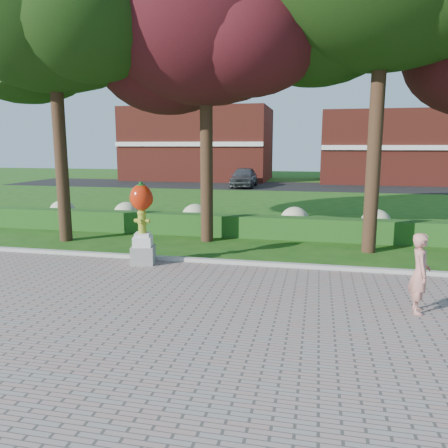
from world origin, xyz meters
name	(u,v)px	position (x,y,z in m)	size (l,w,h in m)	color
ground	(228,303)	(0.00, 0.00, 0.00)	(100.00, 100.00, 0.00)	#1B4C13
walkway	(165,408)	(0.00, -4.00, 0.02)	(40.00, 14.00, 0.04)	gray
curb	(249,264)	(0.00, 3.00, 0.07)	(40.00, 0.18, 0.15)	#ADADA5
lawn_hedge	(266,227)	(0.00, 7.00, 0.40)	(24.00, 0.70, 0.80)	#124114
hydrangea_row	(284,219)	(0.57, 8.00, 0.55)	(20.10, 1.10, 0.99)	#A8AB82
street	(295,186)	(0.00, 28.00, 0.01)	(50.00, 8.00, 0.02)	black
building_left	(199,144)	(-10.00, 34.00, 3.50)	(14.00, 8.00, 7.00)	maroon
building_right	(388,147)	(8.00, 34.00, 3.20)	(12.00, 8.00, 6.40)	maroon
tree_far_left	(50,5)	(-7.11, 5.09, 7.96)	(9.00, 7.68, 11.66)	black
tree_mid_left	(203,26)	(-2.10, 6.08, 7.30)	(8.25, 7.04, 10.69)	black
hydrant_sculpture	(142,221)	(-2.99, 2.50, 1.28)	(0.76, 0.76, 2.34)	gray
woman	(420,273)	(3.90, 0.19, 0.86)	(0.60, 0.39, 1.64)	tan
parked_car	(244,177)	(-4.15, 26.56, 0.84)	(1.92, 4.78, 1.63)	#3B3E42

